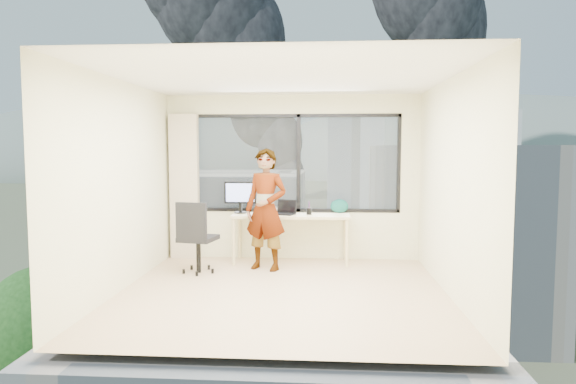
# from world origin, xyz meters

# --- Properties ---
(floor) EXTENTS (4.00, 4.00, 0.01)m
(floor) POSITION_xyz_m (0.00, 0.00, 0.00)
(floor) COLOR tan
(floor) RESTS_ON ground
(ceiling) EXTENTS (4.00, 4.00, 0.01)m
(ceiling) POSITION_xyz_m (0.00, 0.00, 2.60)
(ceiling) COLOR white
(ceiling) RESTS_ON ground
(wall_front) EXTENTS (4.00, 0.01, 2.60)m
(wall_front) POSITION_xyz_m (0.00, -2.00, 1.30)
(wall_front) COLOR beige
(wall_front) RESTS_ON ground
(wall_left) EXTENTS (0.01, 4.00, 2.60)m
(wall_left) POSITION_xyz_m (-2.00, 0.00, 1.30)
(wall_left) COLOR beige
(wall_left) RESTS_ON ground
(wall_right) EXTENTS (0.01, 4.00, 2.60)m
(wall_right) POSITION_xyz_m (2.00, 0.00, 1.30)
(wall_right) COLOR beige
(wall_right) RESTS_ON ground
(window_wall) EXTENTS (3.30, 0.16, 1.55)m
(window_wall) POSITION_xyz_m (0.05, 2.00, 1.52)
(window_wall) COLOR black
(window_wall) RESTS_ON ground
(curtain) EXTENTS (0.45, 0.14, 2.30)m
(curtain) POSITION_xyz_m (-1.72, 1.88, 1.15)
(curtain) COLOR beige
(curtain) RESTS_ON floor
(desk) EXTENTS (1.80, 0.60, 0.75)m
(desk) POSITION_xyz_m (0.00, 1.66, 0.38)
(desk) COLOR beige
(desk) RESTS_ON floor
(chair) EXTENTS (0.63, 0.63, 1.04)m
(chair) POSITION_xyz_m (-1.27, 0.92, 0.52)
(chair) COLOR black
(chair) RESTS_ON floor
(person) EXTENTS (0.75, 0.62, 1.76)m
(person) POSITION_xyz_m (-0.33, 1.17, 0.88)
(person) COLOR #2D2D33
(person) RESTS_ON floor
(monitor) EXTENTS (0.50, 0.11, 0.50)m
(monitor) POSITION_xyz_m (-0.80, 1.76, 1.00)
(monitor) COLOR black
(monitor) RESTS_ON desk
(game_console) EXTENTS (0.35, 0.31, 0.07)m
(game_console) POSITION_xyz_m (-0.24, 1.92, 0.79)
(game_console) COLOR white
(game_console) RESTS_ON desk
(laptop) EXTENTS (0.41, 0.42, 0.20)m
(laptop) POSITION_xyz_m (-0.10, 1.62, 0.85)
(laptop) COLOR black
(laptop) RESTS_ON desk
(cellphone) EXTENTS (0.12, 0.09, 0.01)m
(cellphone) POSITION_xyz_m (-0.35, 1.55, 0.76)
(cellphone) COLOR black
(cellphone) RESTS_ON desk
(pen_cup) EXTENTS (0.09, 0.09, 0.10)m
(pen_cup) POSITION_xyz_m (0.28, 1.65, 0.80)
(pen_cup) COLOR black
(pen_cup) RESTS_ON desk
(handbag) EXTENTS (0.29, 0.17, 0.21)m
(handbag) POSITION_xyz_m (0.75, 1.89, 0.86)
(handbag) COLOR #0B4443
(handbag) RESTS_ON desk
(exterior_ground) EXTENTS (400.00, 400.00, 0.04)m
(exterior_ground) POSITION_xyz_m (0.00, 120.00, -14.00)
(exterior_ground) COLOR #515B3D
(exterior_ground) RESTS_ON ground
(near_bldg_a) EXTENTS (16.00, 12.00, 14.00)m
(near_bldg_a) POSITION_xyz_m (-9.00, 30.00, -7.00)
(near_bldg_a) COLOR beige
(near_bldg_a) RESTS_ON exterior_ground
(near_bldg_b) EXTENTS (14.00, 13.00, 16.00)m
(near_bldg_b) POSITION_xyz_m (12.00, 38.00, -6.00)
(near_bldg_b) COLOR silver
(near_bldg_b) RESTS_ON exterior_ground
(far_tower_a) EXTENTS (14.00, 14.00, 28.00)m
(far_tower_a) POSITION_xyz_m (-35.00, 95.00, 0.00)
(far_tower_a) COLOR silver
(far_tower_a) RESTS_ON exterior_ground
(far_tower_b) EXTENTS (13.00, 13.00, 30.00)m
(far_tower_b) POSITION_xyz_m (8.00, 120.00, 1.00)
(far_tower_b) COLOR silver
(far_tower_b) RESTS_ON exterior_ground
(far_tower_c) EXTENTS (15.00, 15.00, 26.00)m
(far_tower_c) POSITION_xyz_m (45.00, 140.00, -1.00)
(far_tower_c) COLOR silver
(far_tower_c) RESTS_ON exterior_ground
(far_tower_d) EXTENTS (16.00, 14.00, 22.00)m
(far_tower_d) POSITION_xyz_m (-60.00, 150.00, -3.00)
(far_tower_d) COLOR silver
(far_tower_d) RESTS_ON exterior_ground
(hill_a) EXTENTS (288.00, 216.00, 90.00)m
(hill_a) POSITION_xyz_m (-120.00, 320.00, -14.00)
(hill_a) COLOR slate
(hill_a) RESTS_ON exterior_ground
(hill_b) EXTENTS (300.00, 220.00, 96.00)m
(hill_b) POSITION_xyz_m (100.00, 320.00, -14.00)
(hill_b) COLOR slate
(hill_b) RESTS_ON exterior_ground
(tree_a) EXTENTS (7.00, 7.00, 8.00)m
(tree_a) POSITION_xyz_m (-16.00, 22.00, -10.00)
(tree_a) COLOR #1A4316
(tree_a) RESTS_ON exterior_ground
(tree_b) EXTENTS (7.60, 7.60, 9.00)m
(tree_b) POSITION_xyz_m (4.00, 18.00, -9.50)
(tree_b) COLOR #1A4316
(tree_b) RESTS_ON exterior_ground
(tree_c) EXTENTS (8.40, 8.40, 10.00)m
(tree_c) POSITION_xyz_m (22.00, 40.00, -9.00)
(tree_c) COLOR #1A4316
(tree_c) RESTS_ON exterior_ground
(smoke_plume_a) EXTENTS (40.00, 24.00, 90.00)m
(smoke_plume_a) POSITION_xyz_m (-10.00, 150.00, 39.00)
(smoke_plume_a) COLOR black
(smoke_plume_a) RESTS_ON exterior_ground
(smoke_plume_b) EXTENTS (30.00, 18.00, 70.00)m
(smoke_plume_b) POSITION_xyz_m (55.00, 170.00, 27.00)
(smoke_plume_b) COLOR black
(smoke_plume_b) RESTS_ON exterior_ground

